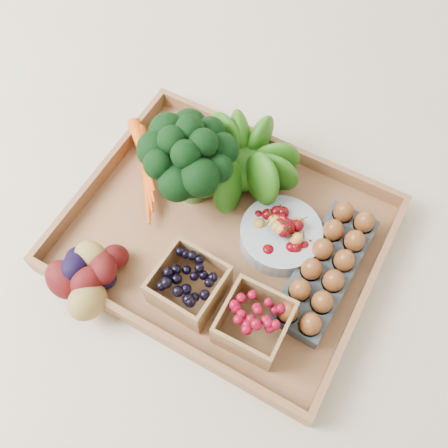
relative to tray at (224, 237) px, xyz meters
The scene contains 10 objects.
ground 0.01m from the tray, ahead, with size 4.00×4.00×0.00m, color beige.
tray is the anchor object (origin of this frame).
carrots 0.21m from the tray, 165.97° to the left, with size 0.18×0.13×0.04m, color #ED520C, non-canonical shape.
lettuce 0.15m from the tray, 102.08° to the left, with size 0.14×0.14×0.14m, color #214E0C.
broccoli 0.13m from the tray, 152.09° to the left, with size 0.17×0.17×0.14m, color black, non-canonical shape.
cherry_bowl 0.11m from the tray, 23.38° to the left, with size 0.15×0.15×0.04m, color #8C9EA5.
egg_carton 0.20m from the tray, ahead, with size 0.09×0.26×0.03m, color #3D454D.
potatoes 0.25m from the tray, 131.04° to the right, with size 0.16×0.16×0.09m, color #3F0A0B, non-canonical shape.
punnet_blackberry 0.13m from the tray, 88.89° to the right, with size 0.11×0.11×0.07m, color black.
punnet_raspberry 0.19m from the tray, 45.45° to the right, with size 0.11×0.11×0.07m, color maroon.
Camera 1 is at (0.20, -0.36, 0.84)m, focal length 40.00 mm.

